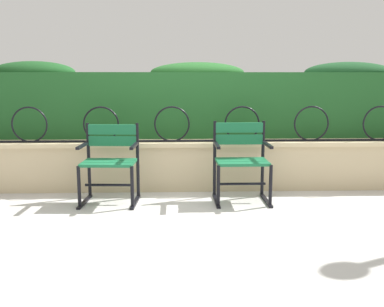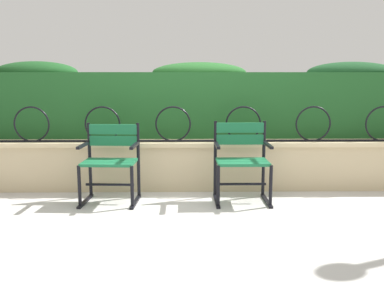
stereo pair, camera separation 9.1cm
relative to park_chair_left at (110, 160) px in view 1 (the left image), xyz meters
The scene contains 6 objects.
ground_plane 1.02m from the park_chair_left, 17.03° to the right, with size 60.00×60.00×0.00m, color #B7B5AF.
stone_wall 1.04m from the park_chair_left, 32.02° to the left, with size 6.80×0.41×0.58m.
iron_arch_fence 0.89m from the park_chair_left, 34.37° to the left, with size 6.27×0.02×0.42m.
hedge_row 1.47m from the park_chair_left, 48.77° to the left, with size 6.67×0.58×0.95m.
park_chair_left is the anchor object (origin of this frame).
park_chair_right 1.41m from the park_chair_left, ahead, with size 0.59×0.52×0.86m.
Camera 1 is at (-0.16, -4.43, 1.31)m, focal length 41.51 mm.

